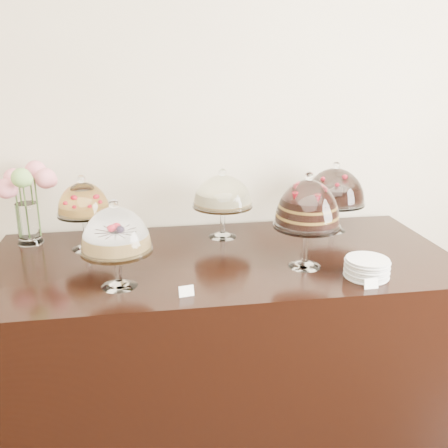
{
  "coord_description": "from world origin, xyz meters",
  "views": [
    {
      "loc": [
        -0.2,
        0.27,
        1.79
      ],
      "look_at": [
        0.14,
        2.4,
        1.08
      ],
      "focal_mm": 40.0,
      "sensor_mm": 36.0,
      "label": 1
    }
  ],
  "objects": [
    {
      "name": "wall_back",
      "position": [
        0.0,
        3.0,
        1.5
      ],
      "size": [
        5.0,
        0.04,
        3.0
      ],
      "primitive_type": "cube",
      "color": "beige",
      "rests_on": "ground"
    },
    {
      "name": "display_counter",
      "position": [
        0.14,
        2.45,
        0.45
      ],
      "size": [
        2.2,
        1.0,
        0.9
      ],
      "primitive_type": "cube",
      "color": "black",
      "rests_on": "ground"
    },
    {
      "name": "cake_stand_sugar_sponge",
      "position": [
        -0.33,
        2.2,
        1.13
      ],
      "size": [
        0.29,
        0.29,
        0.37
      ],
      "color": "white",
      "rests_on": "display_counter"
    },
    {
      "name": "cake_stand_choco_layer",
      "position": [
        0.49,
        2.28,
        1.18
      ],
      "size": [
        0.3,
        0.3,
        0.44
      ],
      "color": "white",
      "rests_on": "display_counter"
    },
    {
      "name": "cake_stand_cheesecake",
      "position": [
        0.19,
        2.73,
        1.13
      ],
      "size": [
        0.31,
        0.31,
        0.37
      ],
      "color": "white",
      "rests_on": "display_counter"
    },
    {
      "name": "cake_stand_dark_choco",
      "position": [
        0.8,
        2.74,
        1.13
      ],
      "size": [
        0.33,
        0.33,
        0.38
      ],
      "color": "white",
      "rests_on": "display_counter"
    },
    {
      "name": "cake_stand_fruit_tart",
      "position": [
        -0.5,
        2.67,
        1.14
      ],
      "size": [
        0.26,
        0.26,
        0.37
      ],
      "color": "white",
      "rests_on": "display_counter"
    },
    {
      "name": "flower_vase",
      "position": [
        -0.79,
        2.8,
        1.16
      ],
      "size": [
        0.29,
        0.3,
        0.41
      ],
      "color": "white",
      "rests_on": "display_counter"
    },
    {
      "name": "plate_stack",
      "position": [
        0.72,
        2.12,
        0.94
      ],
      "size": [
        0.19,
        0.19,
        0.08
      ],
      "color": "silver",
      "rests_on": "display_counter"
    },
    {
      "name": "price_card_left",
      "position": [
        -0.06,
        2.06,
        0.92
      ],
      "size": [
        0.06,
        0.02,
        0.04
      ],
      "primitive_type": "cube",
      "rotation": [
        -0.21,
        0.0,
        0.17
      ],
      "color": "white",
      "rests_on": "display_counter"
    },
    {
      "name": "price_card_right",
      "position": [
        0.69,
        2.01,
        0.92
      ],
      "size": [
        0.06,
        0.02,
        0.04
      ],
      "primitive_type": "cube",
      "rotation": [
        -0.21,
        0.0,
        0.03
      ],
      "color": "white",
      "rests_on": "display_counter"
    }
  ]
}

